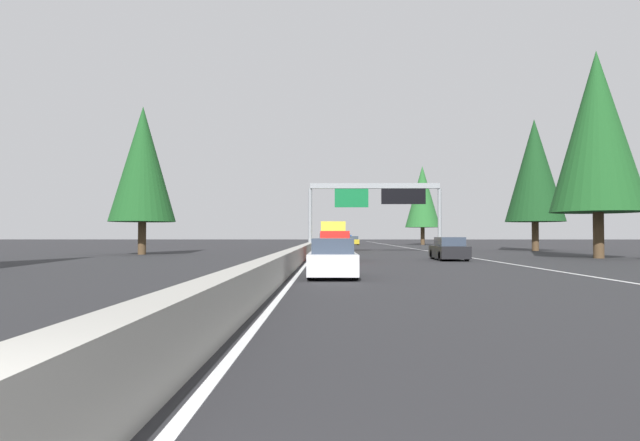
# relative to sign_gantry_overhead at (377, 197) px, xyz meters

# --- Properties ---
(ground_plane) EXTENTS (320.00, 320.00, 0.00)m
(ground_plane) POSITION_rel_sign_gantry_overhead_xyz_m (8.34, 6.03, -5.21)
(ground_plane) COLOR #262628
(median_barrier) EXTENTS (180.00, 0.56, 0.90)m
(median_barrier) POSITION_rel_sign_gantry_overhead_xyz_m (28.34, 6.33, -4.76)
(median_barrier) COLOR #9E9B93
(median_barrier) RESTS_ON ground
(shoulder_stripe_right) EXTENTS (160.00, 0.16, 0.01)m
(shoulder_stripe_right) POSITION_rel_sign_gantry_overhead_xyz_m (18.34, -5.49, -5.21)
(shoulder_stripe_right) COLOR silver
(shoulder_stripe_right) RESTS_ON ground
(shoulder_stripe_median) EXTENTS (160.00, 0.16, 0.01)m
(shoulder_stripe_median) POSITION_rel_sign_gantry_overhead_xyz_m (18.34, 5.78, -5.21)
(shoulder_stripe_median) COLOR silver
(shoulder_stripe_median) RESTS_ON ground
(sign_gantry_overhead) EXTENTS (0.50, 12.68, 6.55)m
(sign_gantry_overhead) POSITION_rel_sign_gantry_overhead_xyz_m (0.00, 0.00, 0.00)
(sign_gantry_overhead) COLOR gray
(sign_gantry_overhead) RESTS_ON ground
(sedan_mid_center) EXTENTS (4.40, 1.80, 1.47)m
(sedan_mid_center) POSITION_rel_sign_gantry_overhead_xyz_m (-32.16, 4.40, -4.53)
(sedan_mid_center) COLOR silver
(sedan_mid_center) RESTS_ON ground
(pickup_far_center) EXTENTS (5.60, 2.00, 1.86)m
(pickup_far_center) POSITION_rel_sign_gantry_overhead_xyz_m (-17.77, 4.16, -4.30)
(pickup_far_center) COLOR red
(pickup_far_center) RESTS_ON ground
(box_truck_mid_left) EXTENTS (8.50, 2.40, 2.95)m
(box_truck_mid_left) POSITION_rel_sign_gantry_overhead_xyz_m (5.22, 4.12, -3.60)
(box_truck_mid_left) COLOR gold
(box_truck_mid_left) RESTS_ON ground
(minivan_mid_right) EXTENTS (5.00, 1.95, 1.69)m
(minivan_mid_right) POSITION_rel_sign_gantry_overhead_xyz_m (64.31, 0.88, -4.26)
(minivan_mid_right) COLOR #1E4793
(minivan_mid_right) RESTS_ON ground
(sedan_far_right) EXTENTS (4.40, 1.80, 1.47)m
(sedan_far_right) POSITION_rel_sign_gantry_overhead_xyz_m (-17.38, -3.14, -4.53)
(sedan_far_right) COLOR black
(sedan_far_right) RESTS_ON ground
(sedan_far_left) EXTENTS (4.40, 1.80, 1.47)m
(sedan_far_left) POSITION_rel_sign_gantry_overhead_xyz_m (40.86, 0.45, -4.53)
(sedan_far_left) COLOR #AD931E
(sedan_far_left) RESTS_ON ground
(conifer_right_near) EXTENTS (6.37, 6.37, 14.47)m
(conifer_right_near) POSITION_rel_sign_gantry_overhead_xyz_m (-14.35, -14.08, 3.59)
(conifer_right_near) COLOR #4C3823
(conifer_right_near) RESTS_ON ground
(conifer_right_mid) EXTENTS (5.98, 5.98, 13.58)m
(conifer_right_mid) POSITION_rel_sign_gantry_overhead_xyz_m (4.47, -16.63, 3.05)
(conifer_right_mid) COLOR #4C3823
(conifer_right_mid) RESTS_ON ground
(conifer_right_far) EXTENTS (5.92, 5.92, 13.45)m
(conifer_right_far) POSITION_rel_sign_gantry_overhead_xyz_m (42.21, -11.39, 2.97)
(conifer_right_far) COLOR #4C3823
(conifer_right_far) RESTS_ON ground
(conifer_left_near) EXTENTS (5.43, 5.43, 12.33)m
(conifer_left_near) POSITION_rel_sign_gantry_overhead_xyz_m (-7.20, 20.02, 2.29)
(conifer_left_near) COLOR #4C3823
(conifer_left_near) RESTS_ON ground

